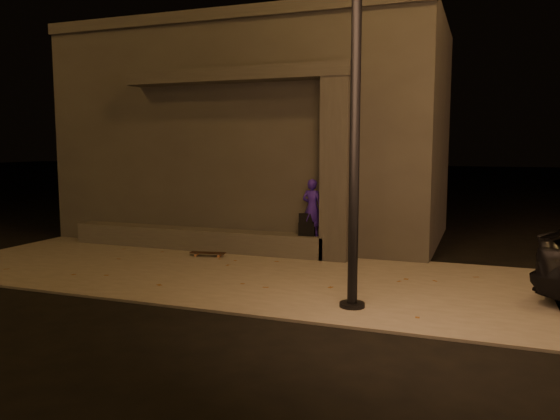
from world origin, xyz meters
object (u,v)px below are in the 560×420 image
at_px(skateboarder, 312,207).
at_px(backpack, 307,228).
at_px(column, 337,170).
at_px(skateboard, 208,253).

height_order(skateboarder, backpack, skateboarder).
bearing_deg(column, skateboarder, 180.00).
relative_size(backpack, skateboard, 0.61).
bearing_deg(skateboarder, backpack, 6.41).
relative_size(column, skateboard, 4.73).
bearing_deg(backpack, skateboarder, -4.25).
bearing_deg(skateboard, column, 3.47).
distance_m(column, skateboarder, 0.92).
bearing_deg(skateboard, skateboarder, 6.76).
distance_m(column, backpack, 1.33).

